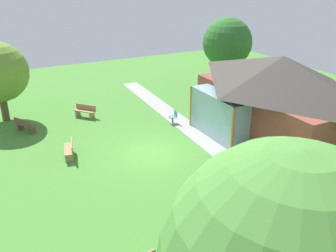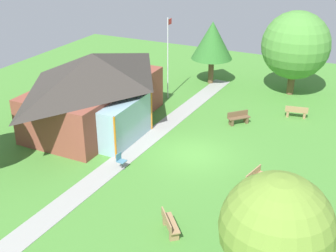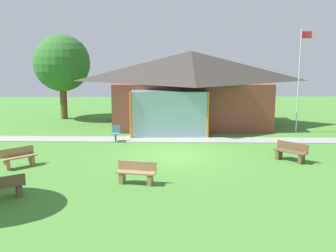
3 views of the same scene
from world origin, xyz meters
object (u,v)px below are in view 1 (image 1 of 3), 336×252
bench_front_left (25,126)px  bench_mid_left (85,111)px  pavilion (276,95)px  patio_chair_west (174,117)px  bench_mid_right (185,201)px  tree_behind_pavilion_left (227,43)px  bench_front_center (70,150)px

bench_front_left → bench_mid_left: (-0.71, 3.91, 0.00)m
pavilion → patio_chair_west: (-4.27, -4.39, -2.05)m
bench_front_left → bench_mid_right: (11.29, 4.67, 0.00)m
bench_mid_right → tree_behind_pavilion_left: bearing=2.2°
bench_front_left → bench_front_center: bearing=-10.6°
bench_mid_right → patio_chair_west: (-8.31, 3.96, 0.01)m
tree_behind_pavilion_left → pavilion: bearing=-17.4°
tree_behind_pavilion_left → patio_chair_west: bearing=-58.5°
bench_front_center → patio_chair_west: (-1.51, 7.02, 0.01)m
pavilion → bench_front_left: size_ratio=6.93×
pavilion → bench_front_center: pavilion is taller
bench_front_center → tree_behind_pavilion_left: 15.64m
bench_front_center → tree_behind_pavilion_left: bearing=-54.8°
bench_mid_right → tree_behind_pavilion_left: 17.13m
bench_front_left → tree_behind_pavilion_left: (-1.35, 15.71, 3.43)m
pavilion → patio_chair_west: bearing=-134.2°
bench_mid_left → tree_behind_pavilion_left: 12.31m
bench_front_left → bench_front_center: 4.77m
bench_mid_left → patio_chair_west: bearing=-169.3°
bench_front_left → tree_behind_pavilion_left: size_ratio=0.26×
pavilion → bench_mid_left: pavilion is taller
bench_mid_left → bench_mid_right: same height
pavilion → bench_mid_right: (4.04, -8.35, -2.07)m
pavilion → tree_behind_pavilion_left: 9.11m
bench_front_center → bench_mid_left: bearing=-11.1°
bench_mid_left → patio_chair_west: (3.70, 4.72, 0.01)m
bench_mid_left → tree_behind_pavilion_left: (-0.63, 11.80, 3.43)m
patio_chair_west → bench_mid_left: bearing=57.4°
bench_front_left → bench_mid_right: bearing=-7.8°
bench_front_center → bench_mid_right: (6.80, 3.06, 0.00)m
bench_mid_right → tree_behind_pavilion_left: (-12.64, 11.04, 3.43)m
bench_mid_right → patio_chair_west: bearing=17.9°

